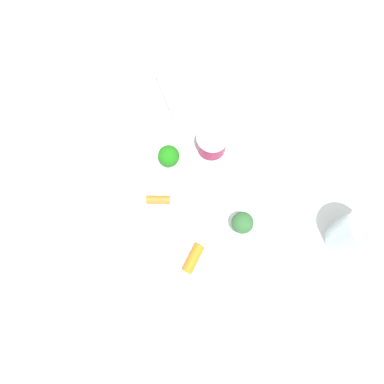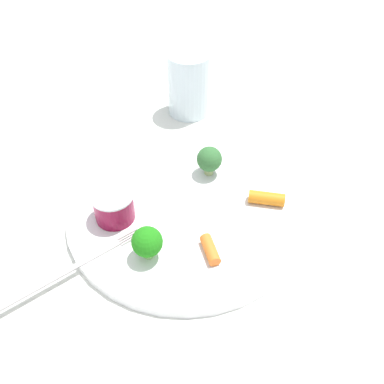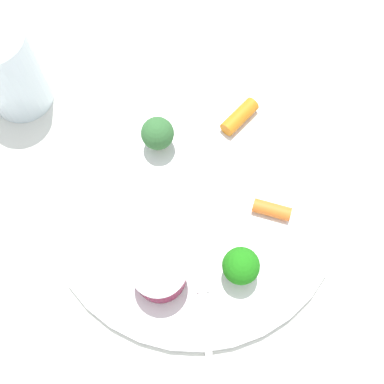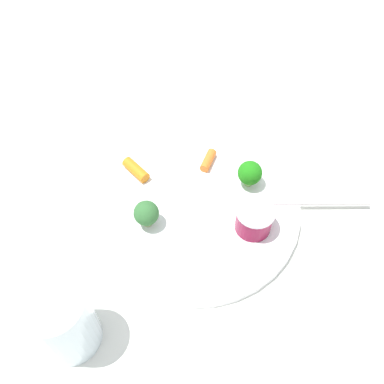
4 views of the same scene
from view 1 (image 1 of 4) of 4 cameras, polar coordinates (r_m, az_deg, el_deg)
name	(u,v)px [view 1 (image 1 of 4)]	position (r m, az deg, el deg)	size (l,w,h in m)	color
ground_plane	(207,199)	(0.66, 2.25, -1.10)	(2.40, 2.40, 0.00)	silver
plate	(207,198)	(0.66, 2.27, -0.95)	(0.32, 0.32, 0.01)	white
sauce_cup	(212,143)	(0.67, 3.00, 7.45)	(0.05, 0.05, 0.04)	maroon
broccoli_floret_0	(169,156)	(0.65, -3.53, 5.43)	(0.04, 0.04, 0.05)	#88C466
broccoli_floret_1	(242,223)	(0.62, 7.60, -4.63)	(0.04, 0.04, 0.04)	#98AF6D
carrot_stick_0	(158,200)	(0.64, -5.13, -1.16)	(0.01, 0.01, 0.04)	orange
carrot_stick_1	(193,259)	(0.62, 0.18, -10.01)	(0.02, 0.02, 0.05)	orange
fork	(174,116)	(0.71, -2.73, 11.33)	(0.04, 0.19, 0.00)	beige
drinking_glass	(359,235)	(0.65, 23.94, -5.89)	(0.07, 0.07, 0.11)	silver
napkin	(82,121)	(0.75, -16.23, 10.19)	(0.14, 0.12, 0.00)	silver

